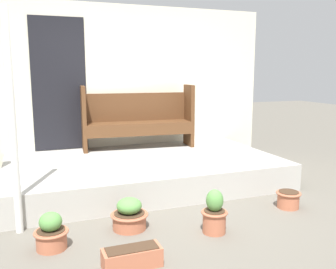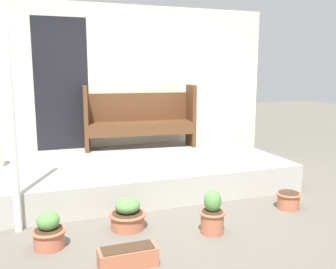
{
  "view_description": "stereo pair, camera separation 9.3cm",
  "coord_description": "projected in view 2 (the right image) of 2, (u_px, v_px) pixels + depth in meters",
  "views": [
    {
      "loc": [
        -1.38,
        -3.84,
        1.58
      ],
      "look_at": [
        0.22,
        0.37,
        0.81
      ],
      "focal_mm": 40.0,
      "sensor_mm": 36.0,
      "label": 1
    },
    {
      "loc": [
        -1.29,
        -3.87,
        1.58
      ],
      "look_at": [
        0.22,
        0.37,
        0.81
      ],
      "focal_mm": 40.0,
      "sensor_mm": 36.0,
      "label": 2
    }
  ],
  "objects": [
    {
      "name": "ground_plane",
      "position": [
        161.0,
        210.0,
        4.29
      ],
      "size": [
        24.0,
        24.0,
        0.0
      ],
      "primitive_type": "plane",
      "color": "#666056"
    },
    {
      "name": "planter_box_rect",
      "position": [
        128.0,
        257.0,
        3.04
      ],
      "size": [
        0.48,
        0.19,
        0.17
      ],
      "color": "#B76647",
      "rests_on": "ground_plane"
    },
    {
      "name": "porch_slab",
      "position": [
        145.0,
        171.0,
        5.27
      ],
      "size": [
        3.69,
        2.1,
        0.36
      ],
      "color": "#B2AFA8",
      "rests_on": "ground_plane"
    },
    {
      "name": "flower_pot_far_right",
      "position": [
        288.0,
        199.0,
        4.31
      ],
      "size": [
        0.29,
        0.29,
        0.2
      ],
      "color": "#B76647",
      "rests_on": "ground_plane"
    },
    {
      "name": "flower_pot_middle",
      "position": [
        128.0,
        215.0,
        3.77
      ],
      "size": [
        0.38,
        0.38,
        0.32
      ],
      "color": "#B76647",
      "rests_on": "ground_plane"
    },
    {
      "name": "flower_pot_left",
      "position": [
        49.0,
        232.0,
        3.35
      ],
      "size": [
        0.31,
        0.31,
        0.34
      ],
      "color": "#B76647",
      "rests_on": "ground_plane"
    },
    {
      "name": "bench",
      "position": [
        140.0,
        117.0,
        5.92
      ],
      "size": [
        1.77,
        0.55,
        0.99
      ],
      "rotation": [
        0.0,
        0.0,
        -0.09
      ],
      "color": "#54331C",
      "rests_on": "porch_slab"
    },
    {
      "name": "support_post",
      "position": [
        11.0,
        123.0,
        3.55
      ],
      "size": [
        0.07,
        0.07,
        2.16
      ],
      "color": "white",
      "rests_on": "ground_plane"
    },
    {
      "name": "house_wall",
      "position": [
        124.0,
        87.0,
        6.06
      ],
      "size": [
        4.89,
        0.08,
        2.6
      ],
      "color": "beige",
      "rests_on": "ground_plane"
    },
    {
      "name": "flower_pot_right",
      "position": [
        212.0,
        214.0,
        3.65
      ],
      "size": [
        0.26,
        0.26,
        0.44
      ],
      "color": "#B76647",
      "rests_on": "ground_plane"
    }
  ]
}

